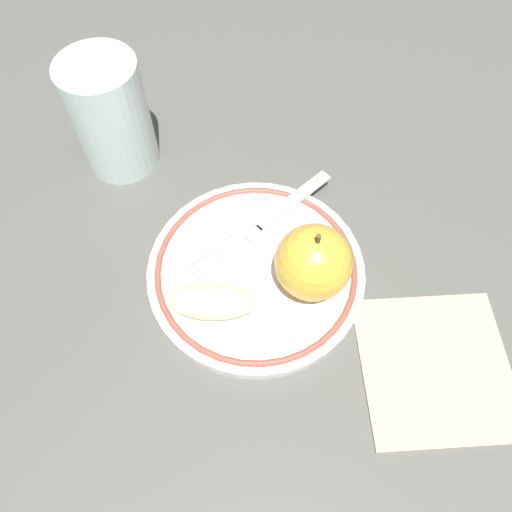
# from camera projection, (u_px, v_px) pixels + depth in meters

# --- Properties ---
(ground_plane) EXTENTS (2.00, 2.00, 0.00)m
(ground_plane) POSITION_uv_depth(u_px,v_px,m) (252.00, 256.00, 0.48)
(ground_plane) COLOR #50514A
(plate) EXTENTS (0.20, 0.20, 0.01)m
(plate) POSITION_uv_depth(u_px,v_px,m) (256.00, 271.00, 0.46)
(plate) COLOR white
(plate) RESTS_ON ground_plane
(apple_red_whole) EXTENTS (0.07, 0.07, 0.07)m
(apple_red_whole) POSITION_uv_depth(u_px,v_px,m) (313.00, 262.00, 0.42)
(apple_red_whole) COLOR gold
(apple_red_whole) RESTS_ON plate
(apple_slice_front) EXTENTS (0.04, 0.08, 0.02)m
(apple_slice_front) POSITION_uv_depth(u_px,v_px,m) (212.00, 302.00, 0.42)
(apple_slice_front) COLOR beige
(apple_slice_front) RESTS_ON plate
(fork) EXTENTS (0.15, 0.13, 0.00)m
(fork) POSITION_uv_depth(u_px,v_px,m) (268.00, 220.00, 0.48)
(fork) COLOR silver
(fork) RESTS_ON plate
(drinking_glass) EXTENTS (0.08, 0.08, 0.12)m
(drinking_glass) POSITION_uv_depth(u_px,v_px,m) (111.00, 116.00, 0.49)
(drinking_glass) COLOR silver
(drinking_glass) RESTS_ON ground_plane
(napkin_folded) EXTENTS (0.15, 0.15, 0.01)m
(napkin_folded) POSITION_uv_depth(u_px,v_px,m) (436.00, 366.00, 0.42)
(napkin_folded) COLOR tan
(napkin_folded) RESTS_ON ground_plane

